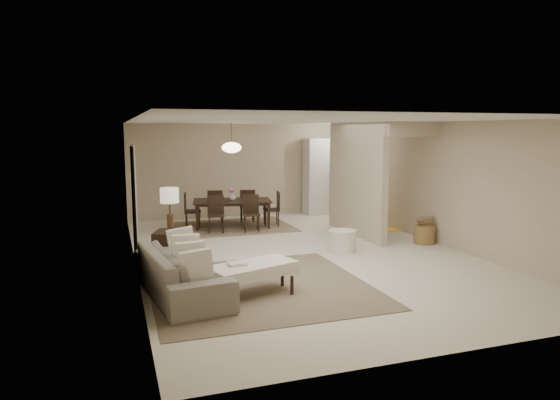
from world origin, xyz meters
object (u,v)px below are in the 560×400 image
object	(u,v)px
pantry_cabinet	(326,176)
side_table	(171,248)
ottoman_bench	(252,270)
round_pouf	(342,241)
wicker_basket	(424,235)
sofa	(181,273)
dining_table	(233,214)

from	to	relation	value
pantry_cabinet	side_table	size ratio (longest dim) A/B	3.58
pantry_cabinet	ottoman_bench	xyz separation A→B (m)	(-3.84, -6.14, -0.69)
round_pouf	wicker_basket	size ratio (longest dim) A/B	1.24
ottoman_bench	round_pouf	size ratio (longest dim) A/B	2.58
pantry_cabinet	sofa	size ratio (longest dim) A/B	0.93
pantry_cabinet	dining_table	size ratio (longest dim) A/B	1.13
pantry_cabinet	ottoman_bench	world-z (taller)	pantry_cabinet
dining_table	wicker_basket	bearing A→B (deg)	-31.19
round_pouf	dining_table	distance (m)	3.41
pantry_cabinet	round_pouf	bearing A→B (deg)	-109.68
ottoman_bench	dining_table	bearing A→B (deg)	61.05
side_table	wicker_basket	world-z (taller)	side_table
ottoman_bench	wicker_basket	world-z (taller)	ottoman_bench
dining_table	round_pouf	bearing A→B (deg)	-54.55
sofa	side_table	xyz separation A→B (m)	(0.05, 1.75, -0.04)
side_table	dining_table	xyz separation A→B (m)	(1.79, 2.93, 0.03)
dining_table	pantry_cabinet	bearing A→B (deg)	31.92
pantry_cabinet	sofa	bearing A→B (deg)	-129.41
pantry_cabinet	wicker_basket	xyz separation A→B (m)	(0.40, -4.15, -0.87)
sofa	ottoman_bench	size ratio (longest dim) A/B	1.63
pantry_cabinet	wicker_basket	distance (m)	4.26
sofa	wicker_basket	distance (m)	5.47
side_table	round_pouf	world-z (taller)	side_table
ottoman_bench	wicker_basket	distance (m)	4.69
sofa	wicker_basket	size ratio (longest dim) A/B	5.23
sofa	round_pouf	world-z (taller)	sofa
round_pouf	wicker_basket	xyz separation A→B (m)	(1.92, 0.10, -0.02)
side_table	wicker_basket	bearing A→B (deg)	-0.65
sofa	wicker_basket	world-z (taller)	sofa
sofa	side_table	world-z (taller)	sofa
pantry_cabinet	side_table	world-z (taller)	pantry_cabinet
sofa	ottoman_bench	world-z (taller)	sofa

